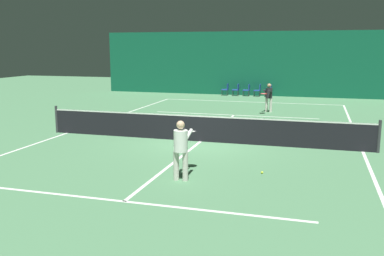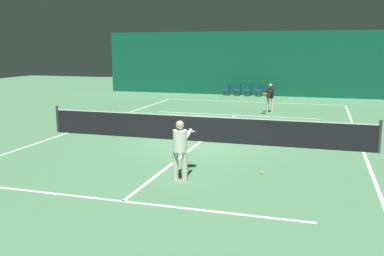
# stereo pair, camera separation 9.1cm
# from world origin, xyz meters

# --- Properties ---
(ground_plane) EXTENTS (60.00, 60.00, 0.00)m
(ground_plane) POSITION_xyz_m (0.00, 0.00, 0.00)
(ground_plane) COLOR #4C7F56
(backdrop_curtain) EXTENTS (23.00, 0.12, 4.46)m
(backdrop_curtain) POSITION_xyz_m (0.00, 15.65, 2.23)
(backdrop_curtain) COLOR #0F5138
(backdrop_curtain) RESTS_ON ground
(court_line_baseline_far) EXTENTS (11.00, 0.10, 0.00)m
(court_line_baseline_far) POSITION_xyz_m (0.00, 11.90, 0.00)
(court_line_baseline_far) COLOR white
(court_line_baseline_far) RESTS_ON ground
(court_line_service_far) EXTENTS (8.25, 0.10, 0.00)m
(court_line_service_far) POSITION_xyz_m (0.00, 6.40, 0.00)
(court_line_service_far) COLOR white
(court_line_service_far) RESTS_ON ground
(court_line_service_near) EXTENTS (8.25, 0.10, 0.00)m
(court_line_service_near) POSITION_xyz_m (0.00, -6.40, 0.00)
(court_line_service_near) COLOR white
(court_line_service_near) RESTS_ON ground
(court_line_sideline_left) EXTENTS (0.10, 23.80, 0.00)m
(court_line_sideline_left) POSITION_xyz_m (-5.50, 0.00, 0.00)
(court_line_sideline_left) COLOR white
(court_line_sideline_left) RESTS_ON ground
(court_line_sideline_right) EXTENTS (0.10, 23.80, 0.00)m
(court_line_sideline_right) POSITION_xyz_m (5.50, 0.00, 0.00)
(court_line_sideline_right) COLOR white
(court_line_sideline_right) RESTS_ON ground
(court_line_centre) EXTENTS (0.10, 12.80, 0.00)m
(court_line_centre) POSITION_xyz_m (0.00, 0.00, 0.00)
(court_line_centre) COLOR white
(court_line_centre) RESTS_ON ground
(tennis_net) EXTENTS (12.00, 0.10, 1.07)m
(tennis_net) POSITION_xyz_m (0.00, 0.00, 0.51)
(tennis_net) COLOR black
(tennis_net) RESTS_ON ground
(player_near) EXTENTS (0.39, 1.30, 1.55)m
(player_near) POSITION_xyz_m (0.73, -4.53, 0.90)
(player_near) COLOR beige
(player_near) RESTS_ON ground
(player_far) EXTENTS (0.55, 1.32, 1.50)m
(player_far) POSITION_xyz_m (1.54, 7.91, 0.88)
(player_far) COLOR beige
(player_far) RESTS_ON ground
(courtside_chair_0) EXTENTS (0.44, 0.44, 0.84)m
(courtside_chair_0) POSITION_xyz_m (-2.25, 15.10, 0.49)
(courtside_chair_0) COLOR #2D2D2D
(courtside_chair_0) RESTS_ON ground
(courtside_chair_1) EXTENTS (0.44, 0.44, 0.84)m
(courtside_chair_1) POSITION_xyz_m (-1.50, 15.10, 0.49)
(courtside_chair_1) COLOR #2D2D2D
(courtside_chair_1) RESTS_ON ground
(courtside_chair_2) EXTENTS (0.44, 0.44, 0.84)m
(courtside_chair_2) POSITION_xyz_m (-0.74, 15.10, 0.49)
(courtside_chair_2) COLOR #2D2D2D
(courtside_chair_2) RESTS_ON ground
(courtside_chair_3) EXTENTS (0.44, 0.44, 0.84)m
(courtside_chair_3) POSITION_xyz_m (0.02, 15.10, 0.49)
(courtside_chair_3) COLOR #2D2D2D
(courtside_chair_3) RESTS_ON ground
(courtside_chair_4) EXTENTS (0.44, 0.44, 0.84)m
(courtside_chair_4) POSITION_xyz_m (0.78, 15.10, 0.49)
(courtside_chair_4) COLOR #2D2D2D
(courtside_chair_4) RESTS_ON ground
(tennis_ball) EXTENTS (0.07, 0.07, 0.07)m
(tennis_ball) POSITION_xyz_m (2.65, -3.41, 0.03)
(tennis_ball) COLOR #D1DB33
(tennis_ball) RESTS_ON ground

